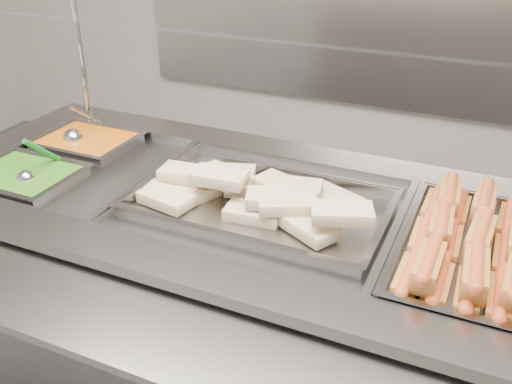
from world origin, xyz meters
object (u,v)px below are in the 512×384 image
at_px(pan_wraps, 259,208).
at_px(ladle, 74,137).
at_px(sneeze_guard, 272,46).
at_px(serving_spoon, 29,174).
at_px(pan_hotdogs, 474,262).
at_px(steam_counter, 242,321).

bearing_deg(pan_wraps, ladle, 170.05).
height_order(sneeze_guard, serving_spoon, sneeze_guard).
bearing_deg(pan_wraps, pan_hotdogs, -0.00).
bearing_deg(sneeze_guard, ladle, -172.68).
distance_m(pan_wraps, ladle, 0.83).
relative_size(steam_counter, sneeze_guard, 1.14).
height_order(steam_counter, ladle, ladle).
height_order(pan_wraps, ladle, ladle).
xyz_separation_m(pan_wraps, ladle, (-0.81, 0.14, 0.04)).
distance_m(sneeze_guard, ladle, 0.85).
bearing_deg(ladle, serving_spoon, -75.99).
distance_m(sneeze_guard, pan_wraps, 0.49).
relative_size(pan_hotdogs, serving_spoon, 3.19).
height_order(ladle, serving_spoon, ladle).
xyz_separation_m(ladle, serving_spoon, (0.08, -0.31, 0.00)).
height_order(steam_counter, serving_spoon, serving_spoon).
relative_size(pan_wraps, serving_spoon, 3.94).
bearing_deg(serving_spoon, pan_hotdogs, 6.89).
height_order(sneeze_guard, ladle, sneeze_guard).
bearing_deg(steam_counter, pan_wraps, -0.00).
xyz_separation_m(steam_counter, ladle, (-0.75, 0.14, 0.50)).
height_order(steam_counter, pan_hotdogs, pan_hotdogs).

